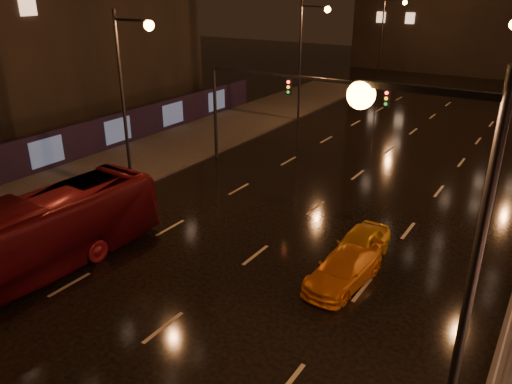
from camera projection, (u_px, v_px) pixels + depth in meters
ground at (345, 185)px, 29.89m from camera, size 140.00×140.00×0.00m
sidewalk_left at (123, 166)px, 32.67m from camera, size 7.00×70.00×0.15m
hoarding_left at (45, 152)px, 31.72m from camera, size 0.30×46.00×2.50m
traffic_signal at (274, 97)px, 30.58m from camera, size 15.31×0.32×6.20m
streetlight_right at (433, 263)px, 8.98m from camera, size 2.64×0.50×10.00m
bus_red at (27, 240)px, 19.90m from camera, size 3.30×11.96×3.30m
taxi_near at (359, 246)px, 21.40m from camera, size 1.74×4.18×1.42m
taxi_far at (344, 269)px, 19.80m from camera, size 2.16×4.51×1.27m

